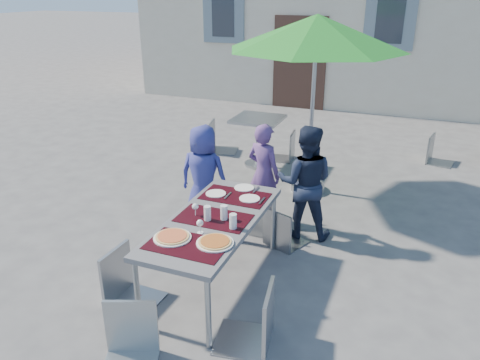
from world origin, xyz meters
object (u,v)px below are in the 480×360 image
at_px(patio_umbrella, 317,34).
at_px(bg_chair_r_0, 287,129).
at_px(pizza_near_left, 172,237).
at_px(cafe_table_0, 258,131).
at_px(chair_0, 219,196).
at_px(chair_4, 256,283).
at_px(child_1, 264,174).
at_px(chair_5, 125,303).
at_px(pizza_near_right, 215,242).
at_px(bg_chair_l_1, 439,133).
at_px(chair_1, 264,198).
at_px(chair_2, 283,206).
at_px(chair_3, 122,246).
at_px(child_2, 305,182).
at_px(bg_chair_l_0, 218,118).
at_px(dining_table, 214,223).
at_px(child_0, 204,175).

bearing_deg(patio_umbrella, bg_chair_r_0, 120.16).
height_order(pizza_near_left, cafe_table_0, cafe_table_0).
distance_m(chair_0, chair_4, 1.94).
xyz_separation_m(child_1, bg_chair_r_0, (-0.37, 2.33, -0.09)).
relative_size(chair_5, bg_chair_r_0, 1.03).
height_order(pizza_near_right, bg_chair_l_1, bg_chair_l_1).
xyz_separation_m(pizza_near_right, chair_4, (0.47, -0.23, -0.15)).
bearing_deg(child_1, chair_0, 75.20).
height_order(chair_1, bg_chair_l_1, bg_chair_l_1).
height_order(pizza_near_left, child_1, child_1).
distance_m(chair_5, cafe_table_0, 4.67).
relative_size(child_1, chair_1, 1.56).
xyz_separation_m(pizza_near_right, chair_1, (-0.10, 1.61, -0.29)).
height_order(child_1, patio_umbrella, patio_umbrella).
bearing_deg(pizza_near_left, bg_chair_l_1, 66.62).
height_order(chair_0, chair_2, chair_2).
bearing_deg(patio_umbrella, bg_chair_l_1, 48.41).
relative_size(cafe_table_0, bg_chair_r_0, 0.88).
distance_m(chair_3, bg_chair_l_1, 5.90).
distance_m(pizza_near_right, patio_umbrella, 3.46).
relative_size(pizza_near_left, cafe_table_0, 0.41).
bearing_deg(child_2, bg_chair_l_0, -57.61).
bearing_deg(chair_3, chair_1, 64.92).
distance_m(patio_umbrella, cafe_table_0, 2.08).
distance_m(chair_4, cafe_table_0, 4.31).
relative_size(pizza_near_left, chair_5, 0.35).
height_order(chair_5, bg_chair_r_0, chair_5).
height_order(child_2, chair_5, child_2).
height_order(patio_umbrella, cafe_table_0, patio_umbrella).
xyz_separation_m(child_2, chair_5, (-0.76, -2.58, -0.12)).
relative_size(chair_3, bg_chair_l_1, 1.10).
bearing_deg(cafe_table_0, patio_umbrella, -34.00).
bearing_deg(pizza_near_left, chair_3, -173.76).
distance_m(dining_table, bg_chair_l_1, 5.10).
bearing_deg(chair_0, cafe_table_0, 98.99).
xyz_separation_m(child_0, cafe_table_0, (-0.06, 2.20, -0.04)).
distance_m(chair_0, patio_umbrella, 2.54).
height_order(chair_5, cafe_table_0, chair_5).
xyz_separation_m(child_2, bg_chair_l_1, (1.48, 3.33, -0.16)).
distance_m(chair_4, bg_chair_l_0, 5.10).
height_order(child_2, chair_2, child_2).
bearing_deg(child_1, bg_chair_l_0, -35.91).
height_order(chair_1, cafe_table_0, same).
xyz_separation_m(patio_umbrella, bg_chair_r_0, (-0.68, 1.17, -1.70)).
relative_size(chair_0, chair_5, 0.91).
height_order(chair_3, patio_umbrella, patio_umbrella).
xyz_separation_m(pizza_near_left, cafe_table_0, (-0.58, 3.89, -0.16)).
xyz_separation_m(child_0, chair_2, (1.11, -0.23, -0.12)).
relative_size(chair_1, chair_2, 0.93).
distance_m(chair_0, chair_1, 0.53).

